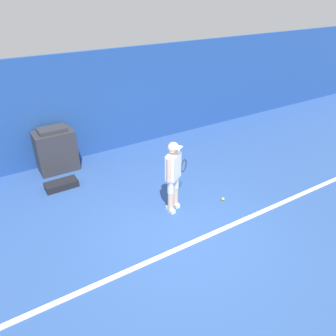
# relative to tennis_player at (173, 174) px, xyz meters

# --- Properties ---
(ground_plane) EXTENTS (24.00, 24.00, 0.00)m
(ground_plane) POSITION_rel_tennis_player_xyz_m (-0.28, -0.69, -0.86)
(ground_plane) COLOR #2D5193
(back_wall) EXTENTS (24.00, 0.10, 2.76)m
(back_wall) POSITION_rel_tennis_player_xyz_m (-0.28, 3.37, 0.52)
(back_wall) COLOR #234C99
(back_wall) RESTS_ON ground_plane
(court_baseline) EXTENTS (21.60, 0.10, 0.01)m
(court_baseline) POSITION_rel_tennis_player_xyz_m (-0.28, -1.10, -0.85)
(court_baseline) COLOR white
(court_baseline) RESTS_ON ground_plane
(tennis_player) EXTENTS (0.78, 0.55, 1.55)m
(tennis_player) POSITION_rel_tennis_player_xyz_m (0.00, 0.00, 0.00)
(tennis_player) COLOR beige
(tennis_player) RESTS_ON ground_plane
(tennis_ball) EXTENTS (0.07, 0.07, 0.07)m
(tennis_ball) POSITION_rel_tennis_player_xyz_m (1.10, -0.34, -0.82)
(tennis_ball) COLOR #D1E533
(tennis_ball) RESTS_ON ground_plane
(covered_chair) EXTENTS (0.95, 0.61, 1.15)m
(covered_chair) POSITION_rel_tennis_player_xyz_m (-1.62, 2.97, -0.31)
(covered_chair) COLOR #333338
(covered_chair) RESTS_ON ground_plane
(equipment_bag) EXTENTS (0.74, 0.34, 0.16)m
(equipment_bag) POSITION_rel_tennis_player_xyz_m (-1.81, 2.05, -0.78)
(equipment_bag) COLOR black
(equipment_bag) RESTS_ON ground_plane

